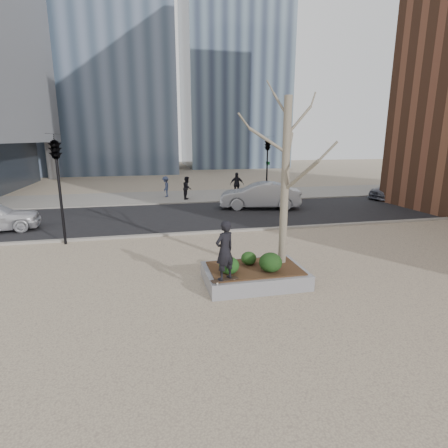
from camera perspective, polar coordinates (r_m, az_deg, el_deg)
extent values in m
plane|color=tan|center=(10.64, -0.28, -10.00)|extent=(120.00, 120.00, 0.00)
cube|color=black|center=(20.09, -6.38, 1.34)|extent=(60.00, 8.00, 0.02)
cube|color=gray|center=(26.94, -8.05, 4.44)|extent=(60.00, 6.00, 0.02)
cube|color=gray|center=(10.80, 4.97, -8.40)|extent=(3.00, 2.00, 0.45)
cube|color=#382314|center=(10.71, 4.99, -7.19)|extent=(2.70, 1.70, 0.04)
ellipsoid|color=#133C14|center=(10.11, 0.83, -6.78)|extent=(0.59, 0.59, 0.50)
ellipsoid|color=#103412|center=(10.87, 4.06, -5.59)|extent=(0.48, 0.48, 0.40)
ellipsoid|color=#103413|center=(10.33, 7.60, -6.23)|extent=(0.67, 0.67, 0.57)
imported|color=black|center=(9.44, 0.11, -4.34)|extent=(0.72, 0.64, 1.66)
imported|color=gray|center=(22.07, 5.87, 4.65)|extent=(5.25, 2.90, 1.64)
imported|color=#565762|center=(28.59, 26.53, 5.03)|extent=(4.83, 2.63, 1.33)
imported|color=black|center=(25.54, -6.02, 5.89)|extent=(0.82, 0.94, 1.65)
imported|color=#364161|center=(26.84, -9.49, 6.04)|extent=(0.76, 1.09, 1.55)
imported|color=black|center=(26.81, 2.12, 6.49)|extent=(1.12, 0.65, 1.80)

